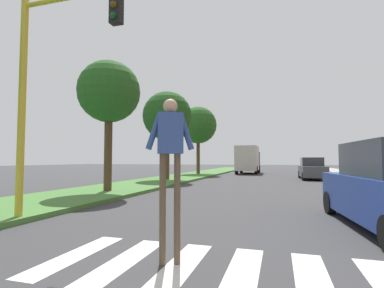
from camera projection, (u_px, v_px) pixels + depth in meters
name	position (u px, v px, depth m)	size (l,w,h in m)	color
ground_plane	(273.00, 178.00, 25.10)	(140.00, 140.00, 0.00)	#38383A
crosswalk	(242.00, 273.00, 3.98)	(5.85, 2.20, 0.01)	silver
median_strip	(184.00, 177.00, 25.33)	(4.11, 64.00, 0.15)	#477A38
tree_mid	(109.00, 93.00, 13.51)	(2.88, 2.88, 6.03)	#4C3823
tree_far	(167.00, 116.00, 21.48)	(3.62, 3.62, 6.48)	#4C3823
tree_distant	(198.00, 125.00, 30.42)	(3.88, 3.88, 7.01)	#4C3823
traffic_light_gantry	(115.00, 38.00, 6.69)	(9.04, 0.30, 6.00)	gold
pedestrian_performer	(170.00, 153.00, 4.41)	(0.71, 0.40, 2.49)	brown
sedan_midblock	(312.00, 169.00, 23.36)	(1.93, 4.35, 1.76)	#474C51
truck_box_delivery	(248.00, 159.00, 33.31)	(2.40, 6.20, 3.10)	black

